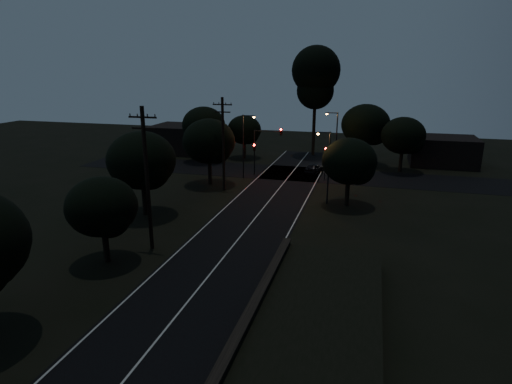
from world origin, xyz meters
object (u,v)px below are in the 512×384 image
Objects in this scene: streetlight_a at (245,142)px; signal_right at (325,157)px; signal_mast at (267,142)px; utility_pole_mid at (147,177)px; signal_left at (254,153)px; tall_pine at (316,77)px; streetlight_b at (335,138)px; car at (314,168)px; streetlight_c at (327,163)px; utility_pole_far at (223,143)px.

signal_right is at bearing 11.34° from streetlight_a.
signal_mast is (-7.51, 0.00, 1.50)m from signal_right.
utility_pole_mid is 25.22m from signal_mast.
streetlight_a is at bearing -109.59° from signal_left.
signal_left is at bearing -110.46° from tall_pine.
streetlight_b reaches higher than car.
streetlight_c is (8.74, -9.99, 0.01)m from signal_mast.
signal_left is at bearing 86.79° from utility_pole_mid.
signal_right is 10.18m from streetlight_c.
tall_pine is at bearing 103.49° from signal_right.
signal_mast is (3.09, 24.99, -1.40)m from utility_pole_mid.
streetlight_a is 10.37m from car.
streetlight_c is at bearing -48.81° from signal_mast.
utility_pole_mid reaches higher than streetlight_c.
utility_pole_mid is 31.15m from streetlight_b.
tall_pine reaches higher than signal_right.
utility_pole_far is (0.00, 17.00, -0.25)m from utility_pole_mid.
streetlight_c is (1.23, -9.99, 1.51)m from signal_right.
utility_pole_mid is at bearing -97.04° from signal_mast.
signal_right is 0.51× the size of streetlight_b.
signal_mast is at bearing 179.97° from signal_right.
streetlight_a reaches higher than car.
streetlight_a is (-6.31, -17.00, -7.50)m from tall_pine.
utility_pole_far is 1.40× the size of streetlight_c.
utility_pole_far reaches higher than streetlight_b.
streetlight_b is 2.07× the size of car.
utility_pole_mid is at bearing -91.73° from streetlight_a.
streetlight_b is (8.22, 4.01, 0.30)m from signal_mast.
utility_pole_far is 0.62× the size of tall_pine.
tall_pine is at bearing 100.93° from streetlight_c.
streetlight_a is 1.07× the size of streetlight_c.
streetlight_a is 1.00× the size of streetlight_b.
utility_pole_mid reaches higher than streetlight_a.
streetlight_b is at bearing -68.62° from tall_pine.
signal_mast is at bearing 131.19° from streetlight_c.
utility_pole_far is 2.71× the size of car.
signal_right is (3.60, -15.01, -9.30)m from tall_pine.
streetlight_a reaches higher than signal_mast.
car is (5.75, 3.05, -3.68)m from signal_mast.
utility_pole_mid is 1.47× the size of streetlight_c.
utility_pole_mid reaches higher than signal_mast.
streetlight_a is 2.07× the size of car.
signal_left is 0.51× the size of streetlight_a.
signal_right is at bearing 67.01° from utility_pole_mid.
signal_right is (10.60, 24.99, -2.90)m from utility_pole_mid.
streetlight_a reaches higher than signal_left.
utility_pole_far is 2.56× the size of signal_right.
utility_pole_far is 1.31× the size of streetlight_a.
signal_left is at bearing 136.24° from streetlight_c.
signal_right is at bearing -76.51° from tall_pine.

